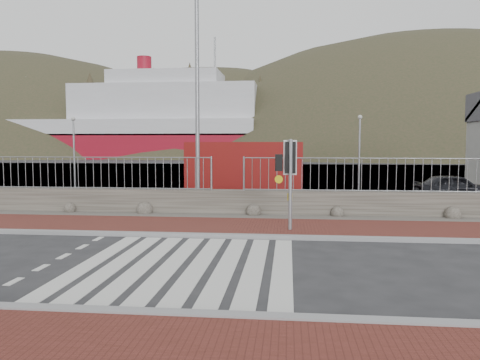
# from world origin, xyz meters

# --- Properties ---
(ground) EXTENTS (220.00, 220.00, 0.00)m
(ground) POSITION_xyz_m (0.00, 0.00, 0.00)
(ground) COLOR #28282B
(ground) RESTS_ON ground
(sidewalk_far) EXTENTS (40.00, 3.00, 0.08)m
(sidewalk_far) POSITION_xyz_m (0.00, 4.50, 0.04)
(sidewalk_far) COLOR maroon
(sidewalk_far) RESTS_ON ground
(kerb_near) EXTENTS (40.00, 0.25, 0.12)m
(kerb_near) POSITION_xyz_m (0.00, -3.00, 0.05)
(kerb_near) COLOR gray
(kerb_near) RESTS_ON ground
(kerb_far) EXTENTS (40.00, 0.25, 0.12)m
(kerb_far) POSITION_xyz_m (0.00, 3.00, 0.05)
(kerb_far) COLOR gray
(kerb_far) RESTS_ON ground
(zebra_crossing) EXTENTS (4.62, 5.60, 0.01)m
(zebra_crossing) POSITION_xyz_m (-0.00, 0.00, 0.01)
(zebra_crossing) COLOR silver
(zebra_crossing) RESTS_ON ground
(gravel_strip) EXTENTS (40.00, 1.50, 0.06)m
(gravel_strip) POSITION_xyz_m (0.00, 6.50, 0.03)
(gravel_strip) COLOR #59544C
(gravel_strip) RESTS_ON ground
(stone_wall) EXTENTS (40.00, 0.60, 0.90)m
(stone_wall) POSITION_xyz_m (0.00, 7.30, 0.45)
(stone_wall) COLOR #4D483F
(stone_wall) RESTS_ON ground
(railing) EXTENTS (18.07, 0.07, 1.22)m
(railing) POSITION_xyz_m (0.00, 7.15, 1.82)
(railing) COLOR gray
(railing) RESTS_ON stone_wall
(quay) EXTENTS (120.00, 40.00, 0.50)m
(quay) POSITION_xyz_m (0.00, 27.90, 0.00)
(quay) COLOR #4C4C4F
(quay) RESTS_ON ground
(water) EXTENTS (220.00, 50.00, 0.05)m
(water) POSITION_xyz_m (0.00, 62.90, 0.00)
(water) COLOR #3F4C54
(water) RESTS_ON ground
(ferry) EXTENTS (50.00, 16.00, 20.00)m
(ferry) POSITION_xyz_m (-24.65, 67.90, 5.36)
(ferry) COLOR maroon
(ferry) RESTS_ON ground
(hills_backdrop) EXTENTS (254.00, 90.00, 100.00)m
(hills_backdrop) POSITION_xyz_m (6.74, 87.90, -23.05)
(hills_backdrop) COLOR #313721
(hills_backdrop) RESTS_ON ground
(traffic_signal_far) EXTENTS (0.67, 0.27, 2.75)m
(traffic_signal_far) POSITION_xyz_m (2.23, 4.06, 1.99)
(traffic_signal_far) COLOR gray
(traffic_signal_far) RESTS_ON ground
(streetlight) EXTENTS (1.84, 0.84, 9.03)m
(streetlight) POSITION_xyz_m (-1.15, 8.05, 5.08)
(streetlight) COLOR gray
(streetlight) RESTS_ON ground
(shipping_container) EXTENTS (6.46, 2.74, 2.68)m
(shipping_container) POSITION_xyz_m (-0.25, 16.61, 1.34)
(shipping_container) COLOR maroon
(shipping_container) RESTS_ON ground
(car_a) EXTENTS (3.71, 1.80, 1.22)m
(car_a) POSITION_xyz_m (9.79, 12.44, 0.61)
(car_a) COLOR black
(car_a) RESTS_ON ground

